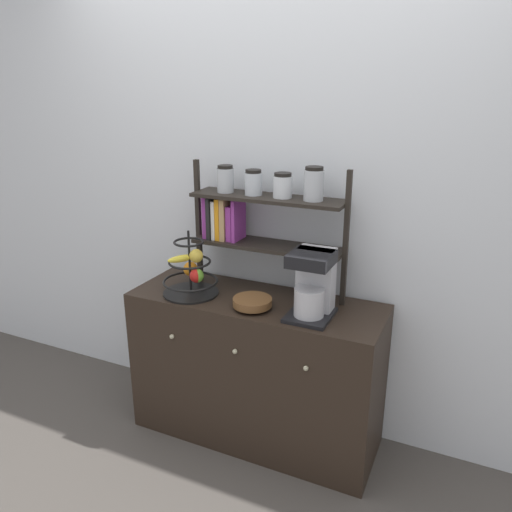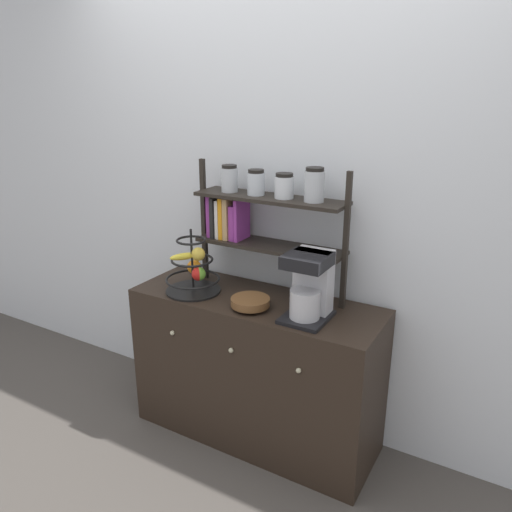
# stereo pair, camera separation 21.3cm
# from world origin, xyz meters

# --- Properties ---
(ground_plane) EXTENTS (12.00, 12.00, 0.00)m
(ground_plane) POSITION_xyz_m (0.00, 0.00, 0.00)
(ground_plane) COLOR #47423D
(wall_back) EXTENTS (7.00, 0.05, 2.60)m
(wall_back) POSITION_xyz_m (0.00, 0.50, 1.30)
(wall_back) COLOR silver
(wall_back) RESTS_ON ground_plane
(sideboard) EXTENTS (1.30, 0.47, 0.80)m
(sideboard) POSITION_xyz_m (0.00, 0.23, 0.40)
(sideboard) COLOR black
(sideboard) RESTS_ON ground_plane
(coffee_maker) EXTENTS (0.20, 0.24, 0.32)m
(coffee_maker) POSITION_xyz_m (0.32, 0.18, 0.96)
(coffee_maker) COLOR black
(coffee_maker) RESTS_ON sideboard
(fruit_stand) EXTENTS (0.29, 0.29, 0.34)m
(fruit_stand) POSITION_xyz_m (-0.33, 0.16, 0.91)
(fruit_stand) COLOR black
(fruit_stand) RESTS_ON sideboard
(wooden_bowl) EXTENTS (0.19, 0.19, 0.05)m
(wooden_bowl) POSITION_xyz_m (0.03, 0.12, 0.83)
(wooden_bowl) COLOR brown
(wooden_bowl) RESTS_ON sideboard
(shelf_hutch) EXTENTS (0.83, 0.20, 0.67)m
(shelf_hutch) POSITION_xyz_m (-0.06, 0.35, 1.23)
(shelf_hutch) COLOR black
(shelf_hutch) RESTS_ON sideboard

